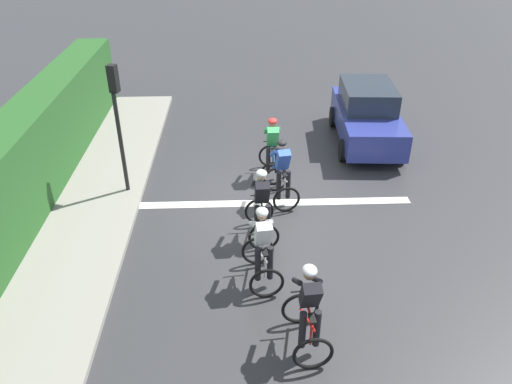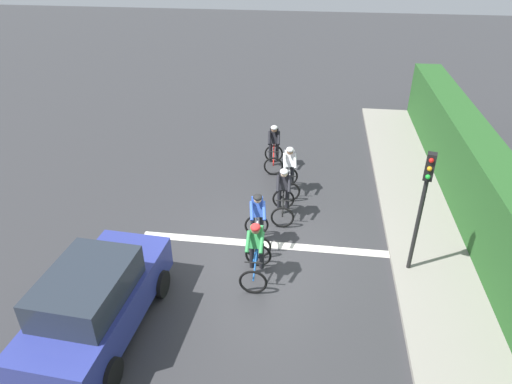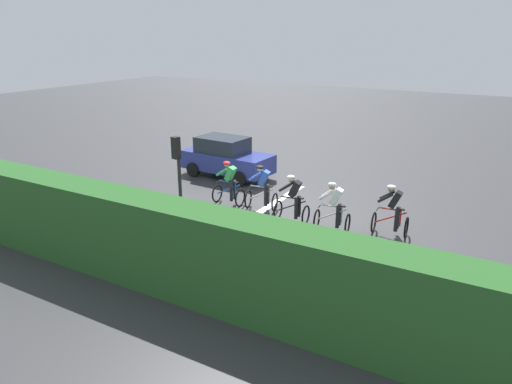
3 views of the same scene
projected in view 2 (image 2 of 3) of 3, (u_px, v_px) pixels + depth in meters
The scene contains 12 objects.
ground_plane at pixel (265, 250), 12.31m from camera, with size 80.00×80.00×0.00m, color #333335.
sidewalk_kerb at pixel (431, 220), 13.45m from camera, with size 2.80×18.58×0.12m, color gray.
stone_wall_low at pixel (465, 217), 13.23m from camera, with size 0.44×18.58×0.55m, color tan.
hedge_wall at pixel (483, 191), 12.76m from camera, with size 1.10×18.58×2.30m, color #265623.
road_marking_stop_line at pixel (266, 244), 12.53m from camera, with size 7.00×0.30×0.01m, color silver.
cyclist_lead at pixel (274, 148), 16.10m from camera, with size 0.77×1.14×1.66m.
cyclist_second at pixel (289, 171), 14.58m from camera, with size 0.81×1.15×1.66m.
cyclist_mid at pixel (283, 194), 13.32m from camera, with size 0.74×1.11×1.66m.
cyclist_fourth at pixel (257, 221), 12.10m from camera, with size 0.86×1.18×1.66m.
cyclist_trailing at pixel (256, 252), 10.95m from camera, with size 0.69×1.09×1.66m.
car_navy at pixel (96, 301), 9.42m from camera, with size 2.08×4.20×1.76m.
traffic_light_near_crossing at pixel (423, 197), 10.40m from camera, with size 0.24×0.31×3.34m.
Camera 2 is at (1.07, -9.77, 7.58)m, focal length 32.02 mm.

